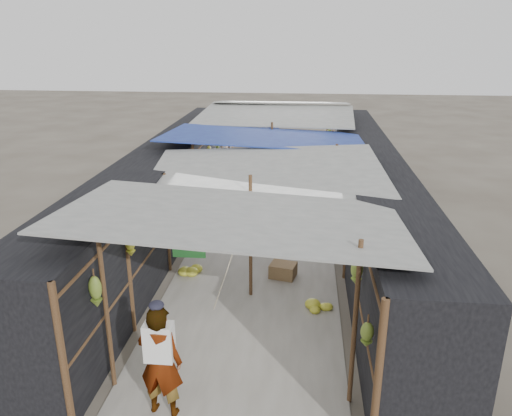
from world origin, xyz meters
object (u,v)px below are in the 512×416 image
(shopper_blue, at_px, (269,224))
(vendor_elderly, at_px, (161,361))
(crate_near, at_px, (283,271))
(black_basin, at_px, (326,220))
(vendor_seated, at_px, (325,227))

(shopper_blue, bearing_deg, vendor_elderly, -95.05)
(crate_near, bearing_deg, black_basin, 86.20)
(black_basin, xyz_separation_m, vendor_seated, (-0.11, -1.67, 0.42))
(crate_near, xyz_separation_m, vendor_seated, (0.96, 1.88, 0.34))
(crate_near, bearing_deg, vendor_elderly, -95.92)
(crate_near, distance_m, vendor_seated, 2.14)
(black_basin, relative_size, vendor_seated, 0.55)
(black_basin, bearing_deg, crate_near, -106.79)
(shopper_blue, bearing_deg, black_basin, 62.33)
(black_basin, distance_m, shopper_blue, 2.81)
(vendor_elderly, height_order, vendor_seated, vendor_elderly)
(crate_near, xyz_separation_m, black_basin, (1.07, 3.55, -0.08))
(crate_near, distance_m, shopper_blue, 1.48)
(shopper_blue, bearing_deg, crate_near, -65.89)
(vendor_seated, bearing_deg, vendor_elderly, -20.87)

